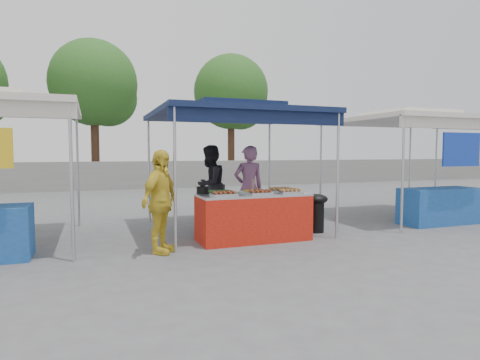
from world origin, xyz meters
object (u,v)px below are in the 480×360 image
object	(u,v)px
cooking_pot	(202,190)
customer_person	(160,202)
vendor_table	(253,217)
wok_burner	(316,209)
vendor_woman	(249,188)
helper_man	(210,185)

from	to	relation	value
cooking_pot	customer_person	xyz separation A→B (m)	(-0.86, -0.67, -0.09)
cooking_pot	customer_person	distance (m)	1.10
vendor_table	wok_burner	bearing A→B (deg)	9.90
wok_burner	vendor_woman	bearing A→B (deg)	143.52
helper_man	cooking_pot	bearing A→B (deg)	25.08
cooking_pot	vendor_woman	xyz separation A→B (m)	(1.14, 0.62, -0.05)
cooking_pot	wok_burner	xyz separation A→B (m)	(2.31, -0.07, -0.46)
vendor_woman	vendor_table	bearing A→B (deg)	74.00
helper_man	customer_person	bearing A→B (deg)	12.55
vendor_woman	customer_person	world-z (taller)	vendor_woman
vendor_table	vendor_woman	world-z (taller)	vendor_woman
cooking_pot	vendor_woman	bearing A→B (deg)	28.54
cooking_pot	vendor_woman	world-z (taller)	vendor_woman
wok_burner	cooking_pot	bearing A→B (deg)	172.10
cooking_pot	vendor_table	bearing A→B (deg)	-20.38
cooking_pot	wok_burner	distance (m)	2.36
wok_burner	vendor_woman	world-z (taller)	vendor_woman
helper_man	customer_person	world-z (taller)	helper_man
cooking_pot	customer_person	world-z (taller)	customer_person
wok_burner	vendor_woman	size ratio (longest dim) A/B	0.45
cooking_pot	customer_person	bearing A→B (deg)	-142.11
wok_burner	customer_person	size ratio (longest dim) A/B	0.47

